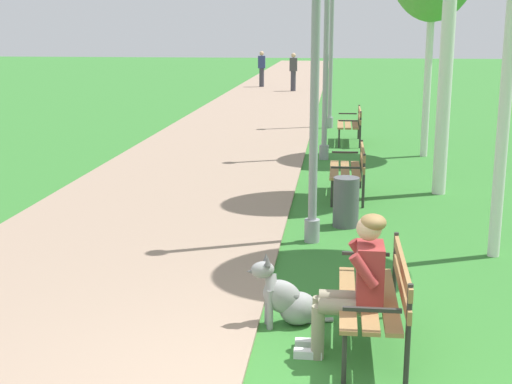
# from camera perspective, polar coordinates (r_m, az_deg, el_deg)

# --- Properties ---
(paved_path) EXTENTS (3.99, 60.00, 0.04)m
(paved_path) POSITION_cam_1_polar(r_m,az_deg,el_deg) (28.90, 1.23, 7.72)
(paved_path) COLOR gray
(paved_path) RESTS_ON ground
(park_bench_near) EXTENTS (0.55, 1.50, 0.85)m
(park_bench_near) POSITION_cam_1_polar(r_m,az_deg,el_deg) (6.27, 9.88, -7.91)
(park_bench_near) COLOR olive
(park_bench_near) RESTS_ON ground
(park_bench_mid) EXTENTS (0.55, 1.50, 0.85)m
(park_bench_mid) POSITION_cam_1_polar(r_m,az_deg,el_deg) (11.70, 7.64, 2.02)
(park_bench_mid) COLOR olive
(park_bench_mid) RESTS_ON ground
(park_bench_far) EXTENTS (0.55, 1.50, 0.85)m
(park_bench_far) POSITION_cam_1_polar(r_m,az_deg,el_deg) (17.26, 7.70, 5.58)
(park_bench_far) COLOR olive
(park_bench_far) RESTS_ON ground
(person_seated_on_near_bench) EXTENTS (0.74, 0.49, 1.25)m
(person_seated_on_near_bench) POSITION_cam_1_polar(r_m,az_deg,el_deg) (6.04, 8.05, -6.97)
(person_seated_on_near_bench) COLOR gray
(person_seated_on_near_bench) RESTS_ON ground
(dog_grey) EXTENTS (0.82, 0.39, 0.71)m
(dog_grey) POSITION_cam_1_polar(r_m,az_deg,el_deg) (6.72, 2.53, -8.57)
(dog_grey) COLOR gray
(dog_grey) RESTS_ON ground
(lamp_post_near) EXTENTS (0.24, 0.24, 4.17)m
(lamp_post_near) POSITION_cam_1_polar(r_m,az_deg,el_deg) (8.95, 4.76, 9.35)
(lamp_post_near) COLOR gray
(lamp_post_near) RESTS_ON ground
(lamp_post_mid) EXTENTS (0.24, 0.24, 4.24)m
(lamp_post_mid) POSITION_cam_1_polar(r_m,az_deg,el_deg) (14.89, 5.63, 10.95)
(lamp_post_mid) COLOR gray
(lamp_post_mid) RESTS_ON ground
(lamp_post_far) EXTENTS (0.24, 0.24, 4.07)m
(lamp_post_far) POSITION_cam_1_polar(r_m,az_deg,el_deg) (19.73, 6.04, 11.21)
(lamp_post_far) COLOR gray
(lamp_post_far) RESTS_ON ground
(litter_bin) EXTENTS (0.36, 0.36, 0.70)m
(litter_bin) POSITION_cam_1_polar(r_m,az_deg,el_deg) (10.01, 7.22, -0.80)
(litter_bin) COLOR #515156
(litter_bin) RESTS_ON ground
(pedestrian_distant) EXTENTS (0.32, 0.22, 1.65)m
(pedestrian_distant) POSITION_cam_1_polar(r_m,az_deg,el_deg) (30.86, 3.01, 9.57)
(pedestrian_distant) COLOR #383842
(pedestrian_distant) RESTS_ON ground
(pedestrian_further_distant) EXTENTS (0.32, 0.22, 1.65)m
(pedestrian_further_distant) POSITION_cam_1_polar(r_m,az_deg,el_deg) (33.02, 0.46, 9.82)
(pedestrian_further_distant) COLOR #383842
(pedestrian_further_distant) RESTS_ON ground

